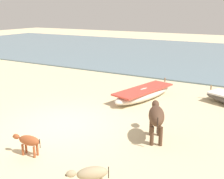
% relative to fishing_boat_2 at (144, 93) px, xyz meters
% --- Properties ---
extents(ground, '(80.00, 80.00, 0.00)m').
position_rel_fishing_boat_2_xyz_m(ground, '(-1.34, -4.03, -0.27)').
color(ground, beige).
extents(sea_water, '(60.00, 20.00, 0.08)m').
position_rel_fishing_boat_2_xyz_m(sea_water, '(-1.34, 13.83, -0.23)').
color(sea_water, slate).
rests_on(sea_water, ground).
extents(fishing_boat_2, '(1.90, 3.82, 0.70)m').
position_rel_fishing_boat_2_xyz_m(fishing_boat_2, '(0.00, 0.00, 0.00)').
color(fishing_boat_2, beige).
rests_on(fishing_boat_2, ground).
extents(cow_adult_dark, '(0.95, 1.59, 1.07)m').
position_rel_fishing_boat_2_xyz_m(cow_adult_dark, '(1.92, -3.55, 0.50)').
color(cow_adult_dark, '#4C3323').
rests_on(cow_adult_dark, ground).
extents(calf_near_dun, '(0.82, 0.76, 0.62)m').
position_rel_fishing_boat_2_xyz_m(calf_near_dun, '(1.62, -6.73, 0.17)').
color(calf_near_dun, tan).
rests_on(calf_near_dun, ground).
extents(calf_far_rust, '(0.91, 0.35, 0.59)m').
position_rel_fishing_boat_2_xyz_m(calf_far_rust, '(-0.79, -6.20, 0.15)').
color(calf_far_rust, '#9E4C28').
rests_on(calf_far_rust, ground).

